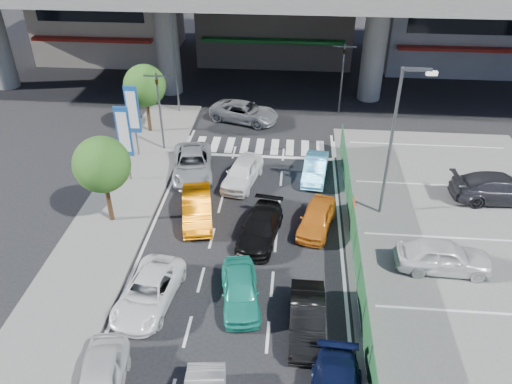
# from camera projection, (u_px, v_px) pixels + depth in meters

# --- Properties ---
(ground) EXTENTS (120.00, 120.00, 0.00)m
(ground) POSITION_uv_depth(u_px,v_px,m) (236.00, 282.00, 22.22)
(ground) COLOR black
(ground) RESTS_ON ground
(parking_lot) EXTENTS (12.00, 28.00, 0.06)m
(parking_lot) POSITION_uv_depth(u_px,v_px,m) (477.00, 266.00, 23.08)
(parking_lot) COLOR #5A5A58
(parking_lot) RESTS_ON ground
(sidewalk_left) EXTENTS (4.00, 30.00, 0.12)m
(sidewalk_left) POSITION_uv_depth(u_px,v_px,m) (113.00, 220.00, 26.04)
(sidewalk_left) COLOR #5A5A58
(sidewalk_left) RESTS_ON ground
(fence_run) EXTENTS (0.16, 22.00, 1.80)m
(fence_run) POSITION_uv_depth(u_px,v_px,m) (357.00, 259.00, 22.18)
(fence_run) COLOR #1B5028
(fence_run) RESTS_ON ground
(traffic_light_left) EXTENTS (1.60, 1.24, 5.20)m
(traffic_light_left) POSITION_uv_depth(u_px,v_px,m) (158.00, 93.00, 30.56)
(traffic_light_left) COLOR #595B60
(traffic_light_left) RESTS_ON ground
(traffic_light_right) EXTENTS (1.60, 1.24, 5.20)m
(traffic_light_right) POSITION_uv_depth(u_px,v_px,m) (343.00, 61.00, 35.56)
(traffic_light_right) COLOR #595B60
(traffic_light_right) RESTS_ON ground
(street_lamp_right) EXTENTS (1.65, 0.22, 8.00)m
(street_lamp_right) POSITION_uv_depth(u_px,v_px,m) (396.00, 132.00, 24.12)
(street_lamp_right) COLOR #595B60
(street_lamp_right) RESTS_ON ground
(street_lamp_left) EXTENTS (1.65, 0.22, 8.00)m
(street_lamp_left) POSITION_uv_depth(u_px,v_px,m) (176.00, 50.00, 35.13)
(street_lamp_left) COLOR #595B60
(street_lamp_left) RESTS_ON ground
(signboard_near) EXTENTS (0.80, 0.14, 4.70)m
(signboard_near) POSITION_uv_depth(u_px,v_px,m) (124.00, 134.00, 27.76)
(signboard_near) COLOR #595B60
(signboard_near) RESTS_ON ground
(signboard_far) EXTENTS (0.80, 0.14, 4.70)m
(signboard_far) POSITION_uv_depth(u_px,v_px,m) (133.00, 112.00, 30.29)
(signboard_far) COLOR #595B60
(signboard_far) RESTS_ON ground
(tree_near) EXTENTS (2.80, 2.80, 4.80)m
(tree_near) POSITION_uv_depth(u_px,v_px,m) (102.00, 165.00, 24.23)
(tree_near) COLOR #382314
(tree_near) RESTS_ON ground
(tree_far) EXTENTS (2.80, 2.80, 4.80)m
(tree_far) POSITION_uv_depth(u_px,v_px,m) (145.00, 86.00, 33.06)
(tree_far) COLOR #382314
(tree_far) RESTS_ON ground
(van_white_back_left) EXTENTS (2.24, 4.26, 1.38)m
(van_white_back_left) POSITION_uv_depth(u_px,v_px,m) (100.00, 383.00, 17.04)
(van_white_back_left) COLOR silver
(van_white_back_left) RESTS_ON ground
(sedan_white_mid_left) EXTENTS (2.56, 4.62, 1.22)m
(sedan_white_mid_left) POSITION_uv_depth(u_px,v_px,m) (149.00, 292.00, 20.84)
(sedan_white_mid_left) COLOR white
(sedan_white_mid_left) RESTS_ON ground
(taxi_teal_mid) EXTENTS (2.18, 4.04, 1.31)m
(taxi_teal_mid) POSITION_uv_depth(u_px,v_px,m) (240.00, 290.00, 20.89)
(taxi_teal_mid) COLOR teal
(taxi_teal_mid) RESTS_ON ground
(hatch_black_mid_right) EXTENTS (1.37, 3.93, 1.29)m
(hatch_black_mid_right) POSITION_uv_depth(u_px,v_px,m) (307.00, 319.00, 19.56)
(hatch_black_mid_right) COLOR black
(hatch_black_mid_right) RESTS_ON ground
(taxi_orange_left) EXTENTS (2.28, 4.40, 1.38)m
(taxi_orange_left) POSITION_uv_depth(u_px,v_px,m) (197.00, 208.00, 25.87)
(taxi_orange_left) COLOR orange
(taxi_orange_left) RESTS_ON ground
(sedan_black_mid) EXTENTS (2.37, 4.50, 1.24)m
(sedan_black_mid) POSITION_uv_depth(u_px,v_px,m) (260.00, 228.00, 24.53)
(sedan_black_mid) COLOR black
(sedan_black_mid) RESTS_ON ground
(taxi_orange_right) EXTENTS (2.35, 3.96, 1.27)m
(taxi_orange_right) POSITION_uv_depth(u_px,v_px,m) (317.00, 218.00, 25.21)
(taxi_orange_right) COLOR orange
(taxi_orange_right) RESTS_ON ground
(wagon_silver_front_left) EXTENTS (3.16, 5.30, 1.38)m
(wagon_silver_front_left) POSITION_uv_depth(u_px,v_px,m) (193.00, 164.00, 29.71)
(wagon_silver_front_left) COLOR #929599
(wagon_silver_front_left) RESTS_ON ground
(sedan_white_front_mid) EXTENTS (2.47, 4.31, 1.38)m
(sedan_white_front_mid) POSITION_uv_depth(u_px,v_px,m) (242.00, 172.00, 28.89)
(sedan_white_front_mid) COLOR white
(sedan_white_front_mid) RESTS_ON ground
(kei_truck_front_right) EXTENTS (1.70, 3.83, 1.22)m
(kei_truck_front_right) POSITION_uv_depth(u_px,v_px,m) (315.00, 169.00, 29.42)
(kei_truck_front_right) COLOR #58C3F9
(kei_truck_front_right) RESTS_ON ground
(crossing_wagon_silver) EXTENTS (5.42, 3.65, 1.38)m
(crossing_wagon_silver) POSITION_uv_depth(u_px,v_px,m) (244.00, 112.00, 36.08)
(crossing_wagon_silver) COLOR gray
(crossing_wagon_silver) RESTS_ON ground
(parked_sedan_white) EXTENTS (4.34, 1.86, 1.46)m
(parked_sedan_white) POSITION_uv_depth(u_px,v_px,m) (444.00, 256.00, 22.48)
(parked_sedan_white) COLOR silver
(parked_sedan_white) RESTS_ON parking_lot
(parked_sedan_dgrey) EXTENTS (5.33, 2.41, 1.51)m
(parked_sedan_dgrey) POSITION_uv_depth(u_px,v_px,m) (500.00, 188.00, 27.24)
(parked_sedan_dgrey) COLOR #29282D
(parked_sedan_dgrey) RESTS_ON parking_lot
(traffic_cone) EXTENTS (0.50, 0.50, 0.74)m
(traffic_cone) POSITION_uv_depth(u_px,v_px,m) (353.00, 199.00, 27.01)
(traffic_cone) COLOR #F9400D
(traffic_cone) RESTS_ON parking_lot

